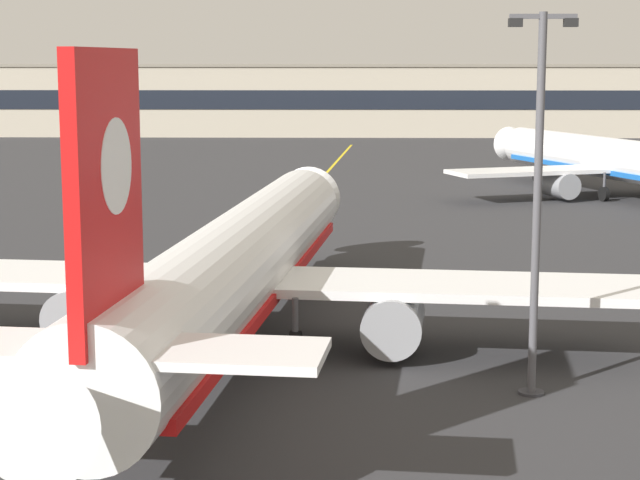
{
  "coord_description": "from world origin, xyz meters",
  "views": [
    {
      "loc": [
        5.68,
        -28.88,
        11.36
      ],
      "look_at": [
        4.7,
        15.28,
        4.09
      ],
      "focal_mm": 61.56,
      "sensor_mm": 36.0,
      "label": 1
    }
  ],
  "objects_px": {
    "airliner_foreground": "(237,266)",
    "apron_lamp_post": "(537,199)",
    "airliner_background": "(618,161)",
    "safety_cone_by_nose_gear": "(286,268)"
  },
  "relations": [
    {
      "from": "apron_lamp_post",
      "to": "safety_cone_by_nose_gear",
      "type": "relative_size",
      "value": 23.48
    },
    {
      "from": "airliner_foreground",
      "to": "airliner_background",
      "type": "height_order",
      "value": "airliner_foreground"
    },
    {
      "from": "airliner_foreground",
      "to": "airliner_background",
      "type": "bearing_deg",
      "value": 61.28
    },
    {
      "from": "airliner_foreground",
      "to": "safety_cone_by_nose_gear",
      "type": "xyz_separation_m",
      "value": [
        1.1,
        15.92,
        -3.11
      ]
    },
    {
      "from": "airliner_background",
      "to": "airliner_foreground",
      "type": "bearing_deg",
      "value": -118.72
    },
    {
      "from": "airliner_foreground",
      "to": "safety_cone_by_nose_gear",
      "type": "bearing_deg",
      "value": 86.04
    },
    {
      "from": "airliner_foreground",
      "to": "apron_lamp_post",
      "type": "height_order",
      "value": "apron_lamp_post"
    },
    {
      "from": "airliner_foreground",
      "to": "apron_lamp_post",
      "type": "xyz_separation_m",
      "value": [
        10.68,
        -5.6,
        3.39
      ]
    },
    {
      "from": "airliner_foreground",
      "to": "safety_cone_by_nose_gear",
      "type": "distance_m",
      "value": 16.26
    },
    {
      "from": "airliner_background",
      "to": "safety_cone_by_nose_gear",
      "type": "bearing_deg",
      "value": -127.83
    }
  ]
}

